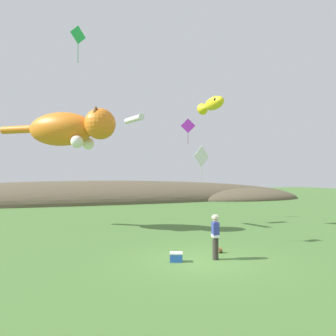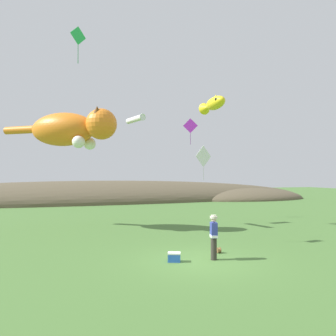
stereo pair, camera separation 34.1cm
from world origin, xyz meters
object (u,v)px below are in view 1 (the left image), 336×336
(festival_attendant, at_px, (215,235))
(kite_tube_streamer, at_px, (134,119))
(kite_diamond_violet, at_px, (188,126))
(kite_spool, at_px, (220,250))
(kite_diamond_white, at_px, (202,156))
(kite_giant_cat, at_px, (69,129))
(picnic_cooler, at_px, (176,257))
(kite_diamond_green, at_px, (78,35))
(kite_fish_windsock, at_px, (212,104))

(festival_attendant, height_order, kite_tube_streamer, kite_tube_streamer)
(kite_tube_streamer, height_order, kite_diamond_violet, kite_diamond_violet)
(kite_spool, height_order, kite_diamond_white, kite_diamond_white)
(kite_giant_cat, height_order, kite_diamond_white, kite_giant_cat)
(picnic_cooler, xyz_separation_m, kite_diamond_green, (-3.39, 4.20, 9.87))
(kite_diamond_green, bearing_deg, kite_giant_cat, 91.05)
(picnic_cooler, height_order, kite_giant_cat, kite_giant_cat)
(kite_spool, relative_size, kite_diamond_violet, 0.12)
(kite_spool, xyz_separation_m, kite_tube_streamer, (-1.81, 7.89, 6.84))
(picnic_cooler, distance_m, kite_diamond_white, 10.98)
(kite_spool, distance_m, kite_diamond_white, 9.53)
(kite_fish_windsock, distance_m, kite_diamond_green, 8.91)
(kite_tube_streamer, bearing_deg, kite_diamond_green, -131.44)
(festival_attendant, relative_size, kite_diamond_green, 0.98)
(festival_attendant, xyz_separation_m, kite_diamond_white, (3.69, 8.78, 3.68))
(kite_diamond_white, height_order, kite_diamond_violet, kite_diamond_violet)
(kite_diamond_violet, bearing_deg, kite_diamond_green, -140.80)
(kite_spool, relative_size, kite_giant_cat, 0.04)
(kite_giant_cat, height_order, kite_diamond_violet, kite_diamond_violet)
(kite_fish_windsock, height_order, kite_diamond_green, kite_diamond_green)
(kite_giant_cat, relative_size, kite_diamond_violet, 3.33)
(picnic_cooler, bearing_deg, festival_attendant, -8.45)
(festival_attendant, height_order, kite_diamond_white, kite_diamond_white)
(kite_fish_windsock, distance_m, kite_diamond_white, 3.84)
(kite_diamond_violet, bearing_deg, picnic_cooler, -115.78)
(kite_fish_windsock, height_order, kite_diamond_white, kite_fish_windsock)
(kite_spool, xyz_separation_m, picnic_cooler, (-2.29, -0.70, 0.06))
(kite_diamond_white, xyz_separation_m, kite_diamond_green, (-8.67, -4.34, 5.42))
(kite_spool, height_order, kite_diamond_green, kite_diamond_green)
(kite_diamond_white, distance_m, kite_diamond_violet, 3.91)
(picnic_cooler, height_order, kite_diamond_white, kite_diamond_white)
(kite_diamond_violet, bearing_deg, kite_spool, -106.79)
(kite_spool, relative_size, kite_tube_streamer, 0.12)
(picnic_cooler, bearing_deg, kite_tube_streamer, 86.80)
(kite_spool, distance_m, kite_diamond_green, 11.97)
(festival_attendant, xyz_separation_m, kite_spool, (0.70, 0.93, -0.83))
(festival_attendant, relative_size, kite_giant_cat, 0.26)
(kite_fish_windsock, xyz_separation_m, kite_diamond_white, (0.33, 2.15, -3.17))
(kite_tube_streamer, distance_m, kite_diamond_green, 6.61)
(festival_attendant, height_order, kite_fish_windsock, kite_fish_windsock)
(kite_spool, distance_m, kite_fish_windsock, 9.92)
(picnic_cooler, relative_size, kite_tube_streamer, 0.28)
(festival_attendant, xyz_separation_m, kite_giant_cat, (-5.07, 9.36, 5.25))
(kite_fish_windsock, xyz_separation_m, kite_diamond_violet, (0.61, 5.10, -0.62))
(festival_attendant, height_order, kite_diamond_violet, kite_diamond_violet)
(picnic_cooler, bearing_deg, kite_giant_cat, 110.89)
(festival_attendant, relative_size, picnic_cooler, 3.08)
(kite_spool, height_order, kite_diamond_violet, kite_diamond_violet)
(kite_tube_streamer, height_order, kite_diamond_white, kite_tube_streamer)
(festival_attendant, relative_size, kite_diamond_white, 0.73)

